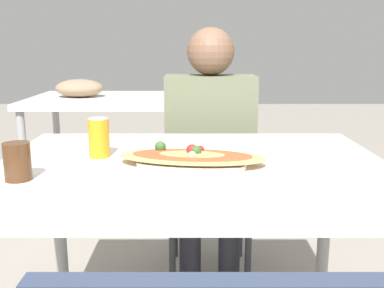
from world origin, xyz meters
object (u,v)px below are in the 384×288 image
Objects in this scene: chair_far_seated at (208,170)px; soda_can at (98,138)px; drink_glass at (17,162)px; pizza_main at (192,159)px; person_seated at (210,136)px; dining_table at (191,186)px.

soda_can reaches higher than chair_far_seated.
drink_glass is (-0.54, -0.95, 0.30)m from chair_far_seated.
soda_can is (-0.30, 0.10, 0.04)m from pizza_main.
person_seated is at bearing 83.42° from pizza_main.
person_seated is 0.71m from soda_can.
chair_far_seated is at bearing -90.00° from person_seated.
chair_far_seated is 1.87× the size of pizza_main.
person_seated reaches higher than pizza_main.
pizza_main reaches higher than dining_table.
dining_table is at bearing -14.42° from soda_can.
drink_glass is (-0.46, -0.15, 0.03)m from pizza_main.
drink_glass is at bearing 60.36° from chair_far_seated.
soda_can is (-0.38, -0.59, 0.12)m from person_seated.
chair_far_seated is 0.85m from soda_can.
dining_table is at bearing 84.01° from chair_far_seated.
pizza_main is at bearing -84.01° from dining_table.
drink_glass is at bearing -123.33° from soda_can.
person_seated is at bearing 83.03° from dining_table.
dining_table is 0.09m from pizza_main.
chair_far_seated is at bearing 84.01° from dining_table.
dining_table is 0.80m from chair_far_seated.
drink_glass reaches higher than pizza_main.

